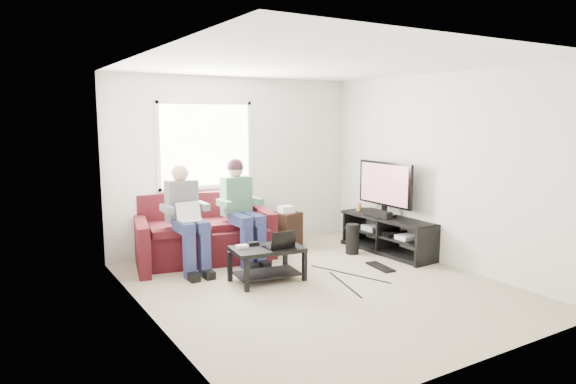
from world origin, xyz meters
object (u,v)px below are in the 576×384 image
(sofa, at_px, (205,236))
(coffee_table, at_px, (267,256))
(end_table, at_px, (286,229))
(subwoofer, at_px, (352,239))
(tv_stand, at_px, (388,237))
(tv, at_px, (385,186))

(sofa, bearing_deg, coffee_table, -77.82)
(coffee_table, relative_size, end_table, 1.41)
(subwoofer, bearing_deg, tv_stand, -23.31)
(sofa, height_order, tv, tv)
(end_table, bearing_deg, subwoofer, -52.78)
(tv, xyz_separation_m, subwoofer, (-0.50, 0.12, -0.78))
(sofa, xyz_separation_m, subwoofer, (1.98, -0.84, -0.12))
(sofa, distance_m, subwoofer, 2.15)
(tv, bearing_deg, subwoofer, 166.84)
(coffee_table, bearing_deg, tv, 8.91)
(tv, bearing_deg, sofa, 158.84)
(sofa, xyz_separation_m, coffee_table, (0.28, -1.30, -0.02))
(coffee_table, height_order, subwoofer, subwoofer)
(tv, xyz_separation_m, end_table, (-1.14, 0.95, -0.71))
(subwoofer, xyz_separation_m, end_table, (-0.64, 0.84, 0.07))
(sofa, distance_m, tv, 2.74)
(coffee_table, bearing_deg, subwoofer, 15.24)
(sofa, relative_size, tv_stand, 1.32)
(subwoofer, bearing_deg, end_table, 127.22)
(sofa, distance_m, coffee_table, 1.33)
(tv_stand, bearing_deg, coffee_table, -173.66)
(end_table, bearing_deg, coffee_table, -129.23)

